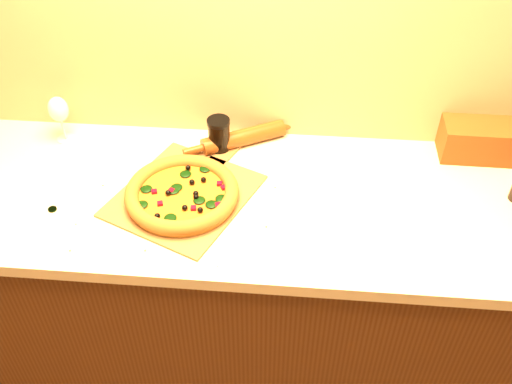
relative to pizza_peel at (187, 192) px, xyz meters
name	(u,v)px	position (x,y,z in m)	size (l,w,h in m)	color
cabinet	(237,291)	(0.14, 0.01, -0.47)	(2.80, 0.65, 0.86)	#48240F
countertop	(234,199)	(0.14, 0.01, -0.02)	(2.84, 0.68, 0.04)	beige
pizza_peel	(187,192)	(0.00, 0.00, 0.00)	(0.49, 0.58, 0.01)	brown
pizza	(182,194)	(-0.01, -0.03, 0.03)	(0.34, 0.34, 0.05)	#C67431
bottle_cap	(52,209)	(-0.38, -0.11, 0.00)	(0.03, 0.03, 0.01)	black
rolling_pin	(244,137)	(0.15, 0.26, 0.02)	(0.38, 0.22, 0.06)	#5F2E10
bread_bag	(509,141)	(1.01, 0.28, 0.06)	(0.43, 0.14, 0.12)	#603712
wine_glass	(59,110)	(-0.46, 0.24, 0.11)	(0.07, 0.07, 0.17)	silver
dark_jar	(219,135)	(0.07, 0.23, 0.06)	(0.07, 0.07, 0.12)	black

